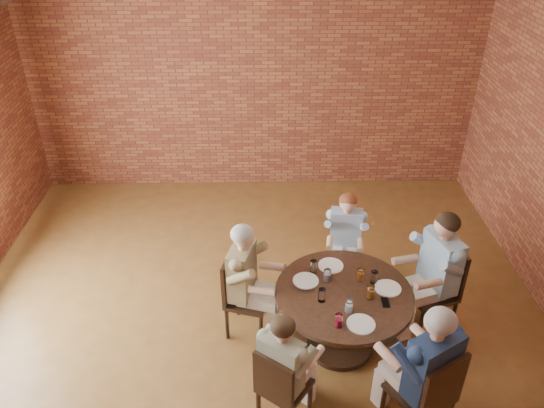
{
  "coord_description": "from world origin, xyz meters",
  "views": [
    {
      "loc": [
        0.1,
        -3.9,
        4.22
      ],
      "look_at": [
        0.2,
        1.0,
        1.15
      ],
      "focal_mm": 35.0,
      "sensor_mm": 36.0,
      "label": 1
    }
  ],
  "objects_px": {
    "smartphone": "(385,302)",
    "diner_e": "(424,371)",
    "diner_b": "(345,242)",
    "chair_d": "(280,387)",
    "chair_a": "(438,284)",
    "diner_a": "(433,272)",
    "chair_c": "(240,292)",
    "diner_d": "(285,370)",
    "dining_table": "(343,309)",
    "diner_c": "(248,281)",
    "chair_b": "(344,248)",
    "chair_e": "(429,393)"
  },
  "relations": [
    {
      "from": "diner_d",
      "to": "diner_c",
      "type": "bearing_deg",
      "value": -37.23
    },
    {
      "from": "dining_table",
      "to": "diner_a",
      "type": "bearing_deg",
      "value": 18.84
    },
    {
      "from": "chair_b",
      "to": "chair_e",
      "type": "distance_m",
      "value": 2.13
    },
    {
      "from": "diner_c",
      "to": "chair_c",
      "type": "bearing_deg",
      "value": 90.0
    },
    {
      "from": "diner_e",
      "to": "diner_c",
      "type": "bearing_deg",
      "value": -69.29
    },
    {
      "from": "diner_b",
      "to": "chair_d",
      "type": "height_order",
      "value": "diner_b"
    },
    {
      "from": "chair_b",
      "to": "diner_b",
      "type": "xyz_separation_m",
      "value": [
        -0.01,
        -0.07,
        0.13
      ]
    },
    {
      "from": "chair_b",
      "to": "chair_c",
      "type": "bearing_deg",
      "value": -138.19
    },
    {
      "from": "dining_table",
      "to": "smartphone",
      "type": "relative_size",
      "value": 10.0
    },
    {
      "from": "chair_d",
      "to": "dining_table",
      "type": "bearing_deg",
      "value": -90.0
    },
    {
      "from": "dining_table",
      "to": "chair_b",
      "type": "xyz_separation_m",
      "value": [
        0.16,
        1.08,
        -0.05
      ]
    },
    {
      "from": "chair_b",
      "to": "smartphone",
      "type": "relative_size",
      "value": 6.49
    },
    {
      "from": "diner_b",
      "to": "chair_d",
      "type": "relative_size",
      "value": 1.37
    },
    {
      "from": "chair_c",
      "to": "diner_d",
      "type": "height_order",
      "value": "diner_d"
    },
    {
      "from": "diner_c",
      "to": "diner_e",
      "type": "bearing_deg",
      "value": -112.86
    },
    {
      "from": "diner_a",
      "to": "chair_c",
      "type": "relative_size",
      "value": 1.5
    },
    {
      "from": "chair_b",
      "to": "diner_c",
      "type": "bearing_deg",
      "value": -135.43
    },
    {
      "from": "dining_table",
      "to": "chair_e",
      "type": "bearing_deg",
      "value": -59.74
    },
    {
      "from": "diner_b",
      "to": "diner_c",
      "type": "bearing_deg",
      "value": -137.62
    },
    {
      "from": "smartphone",
      "to": "diner_e",
      "type": "bearing_deg",
      "value": -77.14
    },
    {
      "from": "diner_c",
      "to": "diner_d",
      "type": "height_order",
      "value": "diner_c"
    },
    {
      "from": "chair_e",
      "to": "smartphone",
      "type": "height_order",
      "value": "chair_e"
    },
    {
      "from": "chair_a",
      "to": "diner_b",
      "type": "xyz_separation_m",
      "value": [
        -0.91,
        0.64,
        0.09
      ]
    },
    {
      "from": "chair_a",
      "to": "smartphone",
      "type": "xyz_separation_m",
      "value": [
        -0.7,
        -0.52,
        0.23
      ]
    },
    {
      "from": "chair_a",
      "to": "diner_b",
      "type": "bearing_deg",
      "value": -143.86
    },
    {
      "from": "chair_c",
      "to": "chair_e",
      "type": "relative_size",
      "value": 0.96
    },
    {
      "from": "dining_table",
      "to": "diner_b",
      "type": "relative_size",
      "value": 1.1
    },
    {
      "from": "diner_c",
      "to": "smartphone",
      "type": "height_order",
      "value": "diner_c"
    },
    {
      "from": "dining_table",
      "to": "chair_d",
      "type": "xyz_separation_m",
      "value": [
        -0.66,
        -0.9,
        -0.04
      ]
    },
    {
      "from": "diner_a",
      "to": "smartphone",
      "type": "height_order",
      "value": "diner_a"
    },
    {
      "from": "diner_e",
      "to": "diner_d",
      "type": "bearing_deg",
      "value": -34.93
    },
    {
      "from": "diner_a",
      "to": "diner_e",
      "type": "bearing_deg",
      "value": -37.72
    },
    {
      "from": "dining_table",
      "to": "diner_a",
      "type": "height_order",
      "value": "diner_a"
    },
    {
      "from": "smartphone",
      "to": "chair_e",
      "type": "bearing_deg",
      "value": -75.25
    },
    {
      "from": "diner_c",
      "to": "chair_d",
      "type": "relative_size",
      "value": 1.5
    },
    {
      "from": "chair_a",
      "to": "smartphone",
      "type": "bearing_deg",
      "value": -72.13
    },
    {
      "from": "diner_b",
      "to": "diner_d",
      "type": "bearing_deg",
      "value": -103.88
    },
    {
      "from": "diner_a",
      "to": "chair_b",
      "type": "relative_size",
      "value": 1.6
    },
    {
      "from": "chair_d",
      "to": "diner_e",
      "type": "height_order",
      "value": "diner_e"
    },
    {
      "from": "dining_table",
      "to": "diner_c",
      "type": "height_order",
      "value": "diner_c"
    },
    {
      "from": "dining_table",
      "to": "diner_b",
      "type": "xyz_separation_m",
      "value": [
        0.15,
        1.01,
        0.09
      ]
    },
    {
      "from": "chair_a",
      "to": "smartphone",
      "type": "relative_size",
      "value": 7.23
    },
    {
      "from": "dining_table",
      "to": "diner_c",
      "type": "xyz_separation_m",
      "value": [
        -0.94,
        0.27,
        0.14
      ]
    },
    {
      "from": "chair_b",
      "to": "diner_d",
      "type": "bearing_deg",
      "value": -103.4
    },
    {
      "from": "diner_a",
      "to": "diner_b",
      "type": "distance_m",
      "value": 1.07
    },
    {
      "from": "chair_d",
      "to": "chair_e",
      "type": "distance_m",
      "value": 1.26
    },
    {
      "from": "smartphone",
      "to": "diner_c",
      "type": "bearing_deg",
      "value": 162.12
    },
    {
      "from": "diner_a",
      "to": "diner_c",
      "type": "height_order",
      "value": "diner_a"
    },
    {
      "from": "diner_c",
      "to": "smartphone",
      "type": "relative_size",
      "value": 9.91
    },
    {
      "from": "diner_d",
      "to": "chair_b",
      "type": "bearing_deg",
      "value": -75.93
    }
  ]
}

